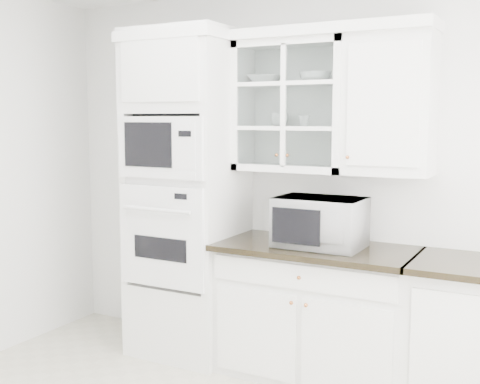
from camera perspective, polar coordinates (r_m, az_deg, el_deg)
The scene contains 12 objects.
room_shell at distance 3.21m, azimuth -3.74°, elevation 7.23°, with size 4.00×3.50×2.70m.
oven_column at distance 4.48m, azimuth -5.07°, elevation -0.29°, with size 0.76×0.68×2.40m.
base_cabinet_run at distance 4.21m, azimuth 7.29°, elevation -11.11°, with size 1.32×0.67×0.92m.
extra_base_cabinet at distance 3.98m, azimuth 21.17°, elevation -12.60°, with size 0.72×0.67×0.92m.
upper_cabinet_glass at distance 4.22m, azimuth 5.07°, elevation 8.10°, with size 0.80×0.33×0.90m.
upper_cabinet_solid at distance 4.00m, azimuth 14.05°, elevation 7.99°, with size 0.55×0.33×0.90m, color white.
crown_molding at distance 4.28m, azimuth 3.67°, elevation 14.61°, with size 2.14×0.38×0.07m, color white.
countertop_microwave at distance 4.03m, azimuth 7.68°, elevation -2.81°, with size 0.57×0.47×0.33m, color white.
bowl_a at distance 4.33m, azimuth 2.44°, elevation 10.61°, with size 0.25×0.25×0.06m, color white.
bowl_b at distance 4.16m, azimuth 7.15°, elevation 10.76°, with size 0.21×0.21×0.07m, color white.
cup_a at distance 4.28m, azimuth 3.79°, elevation 6.86°, with size 0.12×0.12×0.10m, color white.
cup_b at distance 4.18m, azimuth 6.13°, elevation 6.73°, with size 0.09×0.09×0.08m, color white.
Camera 1 is at (1.71, -2.29, 1.76)m, focal length 45.00 mm.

